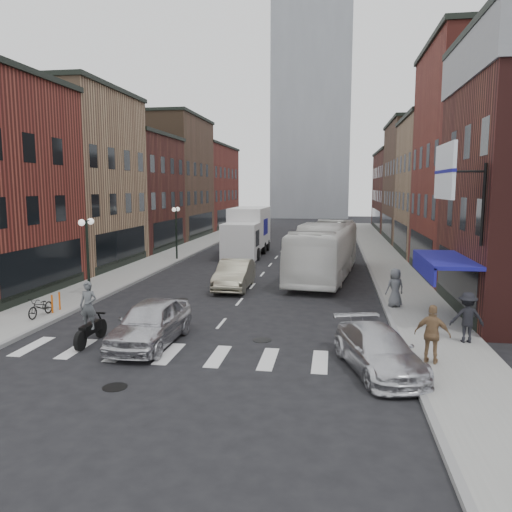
{
  "coord_description": "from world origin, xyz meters",
  "views": [
    {
      "loc": [
        4.56,
        -18.72,
        5.64
      ],
      "look_at": [
        0.89,
        4.64,
        2.36
      ],
      "focal_mm": 35.0,
      "sensor_mm": 36.0,
      "label": 1
    }
  ],
  "objects_px": {
    "motorcycle_rider": "(89,315)",
    "transit_bus": "(325,250)",
    "streetlamp_far": "(176,223)",
    "box_truck": "(247,232)",
    "bike_rack": "(56,302)",
    "curb_car": "(378,350)",
    "ped_right_c": "(395,288)",
    "sedan_left_near": "(151,322)",
    "sedan_left_far": "(235,275)",
    "billboard_sign": "(447,173)",
    "streetlamp_near": "(87,243)",
    "ped_right_a": "(467,317)",
    "parked_bicycle": "(41,307)",
    "ped_right_b": "(432,334)"
  },
  "relations": [
    {
      "from": "sedan_left_near",
      "to": "ped_right_b",
      "type": "height_order",
      "value": "ped_right_b"
    },
    {
      "from": "sedan_left_far",
      "to": "parked_bicycle",
      "type": "distance_m",
      "value": 10.38
    },
    {
      "from": "billboard_sign",
      "to": "parked_bicycle",
      "type": "height_order",
      "value": "billboard_sign"
    },
    {
      "from": "motorcycle_rider",
      "to": "sedan_left_near",
      "type": "relative_size",
      "value": 0.49
    },
    {
      "from": "parked_bicycle",
      "to": "ped_right_b",
      "type": "xyz_separation_m",
      "value": [
        15.4,
        -3.32,
        0.51
      ]
    },
    {
      "from": "bike_rack",
      "to": "curb_car",
      "type": "height_order",
      "value": "curb_car"
    },
    {
      "from": "box_truck",
      "to": "streetlamp_far",
      "type": "bearing_deg",
      "value": -141.38
    },
    {
      "from": "bike_rack",
      "to": "ped_right_c",
      "type": "distance_m",
      "value": 15.35
    },
    {
      "from": "sedan_left_near",
      "to": "parked_bicycle",
      "type": "relative_size",
      "value": 2.96
    },
    {
      "from": "curb_car",
      "to": "ped_right_b",
      "type": "height_order",
      "value": "ped_right_b"
    },
    {
      "from": "parked_bicycle",
      "to": "ped_right_a",
      "type": "xyz_separation_m",
      "value": [
        17.03,
        -0.9,
        0.48
      ]
    },
    {
      "from": "motorcycle_rider",
      "to": "sedan_left_far",
      "type": "relative_size",
      "value": 0.48
    },
    {
      "from": "sedan_left_far",
      "to": "ped_right_c",
      "type": "height_order",
      "value": "ped_right_c"
    },
    {
      "from": "motorcycle_rider",
      "to": "parked_bicycle",
      "type": "bearing_deg",
      "value": 143.11
    },
    {
      "from": "motorcycle_rider",
      "to": "ped_right_c",
      "type": "xyz_separation_m",
      "value": [
        11.47,
        6.96,
        -0.04
      ]
    },
    {
      "from": "streetlamp_far",
      "to": "ped_right_a",
      "type": "height_order",
      "value": "streetlamp_far"
    },
    {
      "from": "bike_rack",
      "to": "transit_bus",
      "type": "height_order",
      "value": "transit_bus"
    },
    {
      "from": "motorcycle_rider",
      "to": "sedan_left_near",
      "type": "xyz_separation_m",
      "value": [
        2.17,
        0.34,
        -0.27
      ]
    },
    {
      "from": "ped_right_c",
      "to": "bike_rack",
      "type": "bearing_deg",
      "value": -10.32
    },
    {
      "from": "box_truck",
      "to": "ped_right_c",
      "type": "relative_size",
      "value": 5.04
    },
    {
      "from": "box_truck",
      "to": "transit_bus",
      "type": "xyz_separation_m",
      "value": [
        6.56,
        -9.3,
        -0.22
      ]
    },
    {
      "from": "billboard_sign",
      "to": "sedan_left_far",
      "type": "relative_size",
      "value": 0.76
    },
    {
      "from": "motorcycle_rider",
      "to": "parked_bicycle",
      "type": "height_order",
      "value": "motorcycle_rider"
    },
    {
      "from": "sedan_left_near",
      "to": "billboard_sign",
      "type": "bearing_deg",
      "value": 15.44
    },
    {
      "from": "parked_bicycle",
      "to": "streetlamp_near",
      "type": "bearing_deg",
      "value": 88.29
    },
    {
      "from": "streetlamp_far",
      "to": "sedan_left_far",
      "type": "distance_m",
      "value": 12.02
    },
    {
      "from": "box_truck",
      "to": "sedan_left_near",
      "type": "height_order",
      "value": "box_truck"
    },
    {
      "from": "bike_rack",
      "to": "ped_right_b",
      "type": "xyz_separation_m",
      "value": [
        15.27,
        -4.26,
        0.53
      ]
    },
    {
      "from": "ped_right_a",
      "to": "parked_bicycle",
      "type": "bearing_deg",
      "value": -3.94
    },
    {
      "from": "streetlamp_far",
      "to": "bike_rack",
      "type": "relative_size",
      "value": 5.14
    },
    {
      "from": "streetlamp_far",
      "to": "sedan_left_near",
      "type": "xyz_separation_m",
      "value": [
        5.5,
        -20.09,
        -2.1
      ]
    },
    {
      "from": "motorcycle_rider",
      "to": "ped_right_c",
      "type": "bearing_deg",
      "value": 31.54
    },
    {
      "from": "streetlamp_near",
      "to": "motorcycle_rider",
      "type": "xyz_separation_m",
      "value": [
        3.33,
        -6.42,
        -1.83
      ]
    },
    {
      "from": "streetlamp_near",
      "to": "sedan_left_far",
      "type": "distance_m",
      "value": 8.01
    },
    {
      "from": "box_truck",
      "to": "motorcycle_rider",
      "type": "bearing_deg",
      "value": -92.89
    },
    {
      "from": "streetlamp_near",
      "to": "bike_rack",
      "type": "distance_m",
      "value": 3.59
    },
    {
      "from": "motorcycle_rider",
      "to": "transit_bus",
      "type": "bearing_deg",
      "value": 61.79
    },
    {
      "from": "ped_right_b",
      "to": "billboard_sign",
      "type": "bearing_deg",
      "value": -86.74
    },
    {
      "from": "streetlamp_far",
      "to": "motorcycle_rider",
      "type": "relative_size",
      "value": 1.78
    },
    {
      "from": "ped_right_a",
      "to": "box_truck",
      "type": "bearing_deg",
      "value": -62.98
    },
    {
      "from": "bike_rack",
      "to": "parked_bicycle",
      "type": "height_order",
      "value": "parked_bicycle"
    },
    {
      "from": "curb_car",
      "to": "ped_right_a",
      "type": "xyz_separation_m",
      "value": [
        3.31,
        2.98,
        0.39
      ]
    },
    {
      "from": "ped_right_a",
      "to": "sedan_left_far",
      "type": "bearing_deg",
      "value": -41.4
    },
    {
      "from": "box_truck",
      "to": "motorcycle_rider",
      "type": "distance_m",
      "value": 24.27
    },
    {
      "from": "curb_car",
      "to": "ped_right_c",
      "type": "height_order",
      "value": "ped_right_c"
    },
    {
      "from": "billboard_sign",
      "to": "curb_car",
      "type": "bearing_deg",
      "value": -122.83
    },
    {
      "from": "streetlamp_near",
      "to": "motorcycle_rider",
      "type": "distance_m",
      "value": 7.47
    },
    {
      "from": "streetlamp_near",
      "to": "transit_bus",
      "type": "relative_size",
      "value": 0.33
    },
    {
      "from": "sedan_left_far",
      "to": "ped_right_a",
      "type": "distance_m",
      "value": 13.38
    },
    {
      "from": "sedan_left_near",
      "to": "sedan_left_far",
      "type": "xyz_separation_m",
      "value": [
        1.02,
        10.22,
        -0.01
      ]
    }
  ]
}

